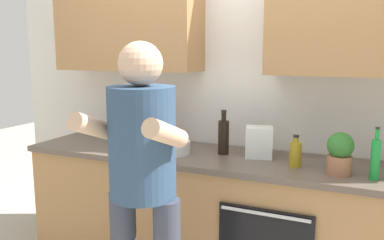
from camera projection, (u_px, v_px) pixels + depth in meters
name	position (u px, v px, depth m)	size (l,w,h in m)	color
back_wall_unit	(236.00, 66.00, 2.91)	(4.00, 0.38, 2.50)	silver
counter	(221.00, 219.00, 2.84)	(2.84, 0.67, 0.90)	#A37547
person_standing	(142.00, 176.00, 2.08)	(0.49, 0.45, 1.65)	#383D4C
bottle_soy	(224.00, 136.00, 2.80)	(0.07, 0.07, 0.31)	black
bottle_wine	(168.00, 125.00, 3.09)	(0.06, 0.06, 0.32)	#471419
bottle_oil	(295.00, 154.00, 2.50)	(0.07, 0.07, 0.20)	olive
bottle_soda	(375.00, 159.00, 2.24)	(0.05, 0.05, 0.29)	#198C33
mixing_bowl	(171.00, 147.00, 2.83)	(0.26, 0.26, 0.09)	silver
potted_herb	(340.00, 153.00, 2.34)	(0.15, 0.15, 0.25)	#9E6647
grocery_bag_produce	(259.00, 142.00, 2.72)	(0.17, 0.14, 0.21)	silver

